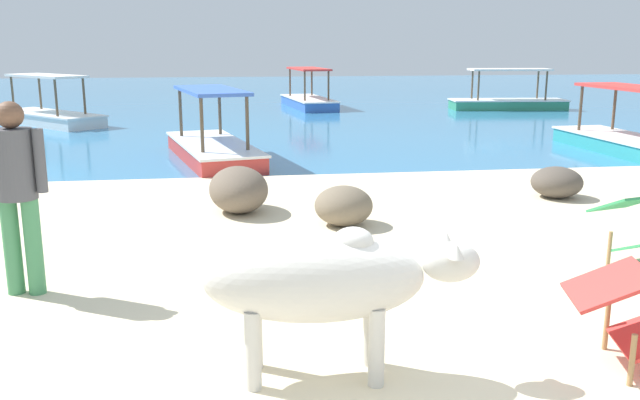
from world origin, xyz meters
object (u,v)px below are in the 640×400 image
at_px(person_standing, 17,184).
at_px(boat_teal, 627,139).
at_px(cow, 322,280).
at_px(boat_green, 508,101).
at_px(deck_chair_near, 636,225).
at_px(boat_red, 213,145).
at_px(deck_chair_far, 630,312).
at_px(boat_white, 49,114).
at_px(boat_blue, 309,99).

xyz_separation_m(person_standing, boat_teal, (9.45, 6.47, -0.70)).
xyz_separation_m(cow, boat_green, (8.50, 17.09, -0.40)).
bearing_deg(deck_chair_near, cow, -76.34).
bearing_deg(boat_red, deck_chair_far, -174.84).
height_order(cow, boat_white, boat_white).
height_order(person_standing, boat_blue, person_standing).
relative_size(boat_blue, boat_teal, 1.02).
relative_size(deck_chair_near, person_standing, 0.54).
bearing_deg(deck_chair_near, boat_white, -162.41).
bearing_deg(boat_red, cow, 172.79).
xyz_separation_m(deck_chair_near, boat_blue, (-1.05, 16.79, -0.13)).
distance_m(boat_blue, boat_red, 10.46).
xyz_separation_m(deck_chair_near, deck_chair_far, (-1.29, -1.96, 0.00)).
bearing_deg(boat_green, boat_blue, 172.18).
xyz_separation_m(deck_chair_near, boat_white, (-8.36, 12.93, -0.13)).
bearing_deg(boat_teal, person_standing, -58.07).
bearing_deg(cow, boat_teal, 53.78).
distance_m(deck_chair_far, boat_green, 18.44).
bearing_deg(boat_green, deck_chair_near, -103.22).
bearing_deg(boat_teal, boat_green, 169.06).
relative_size(deck_chair_far, boat_teal, 0.23).
bearing_deg(boat_green, cow, -110.77).
distance_m(cow, boat_white, 15.60).
bearing_deg(boat_red, boat_white, 22.48).
bearing_deg(boat_red, boat_blue, -29.19).
height_order(boat_blue, boat_green, same).
xyz_separation_m(cow, boat_blue, (2.22, 18.60, -0.40)).
bearing_deg(deck_chair_near, deck_chair_far, -48.56).
bearing_deg(boat_red, deck_chair_near, -161.51).
bearing_deg(deck_chair_near, boat_green, 145.81).
bearing_deg(cow, boat_red, 99.98).
bearing_deg(boat_white, deck_chair_far, 162.72).
bearing_deg(boat_blue, person_standing, 158.25).
height_order(boat_blue, boat_teal, same).
relative_size(person_standing, boat_blue, 0.43).
bearing_deg(cow, boat_green, 68.30).
relative_size(person_standing, boat_teal, 0.44).
xyz_separation_m(boat_blue, boat_teal, (4.96, -10.32, 0.00)).
relative_size(deck_chair_far, boat_red, 0.23).
height_order(cow, deck_chair_far, cow).
bearing_deg(cow, deck_chair_near, 33.70).
bearing_deg(boat_white, deck_chair_near, 170.20).
xyz_separation_m(person_standing, boat_red, (1.48, 6.77, -0.70)).
bearing_deg(deck_chair_far, boat_red, 121.57).
height_order(cow, deck_chair_near, cow).
bearing_deg(person_standing, boat_green, 153.53).
bearing_deg(deck_chair_near, boat_blue, 168.28).
relative_size(boat_red, boat_green, 1.02).
bearing_deg(boat_green, deck_chair_far, -105.03).
distance_m(deck_chair_far, person_standing, 4.71).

